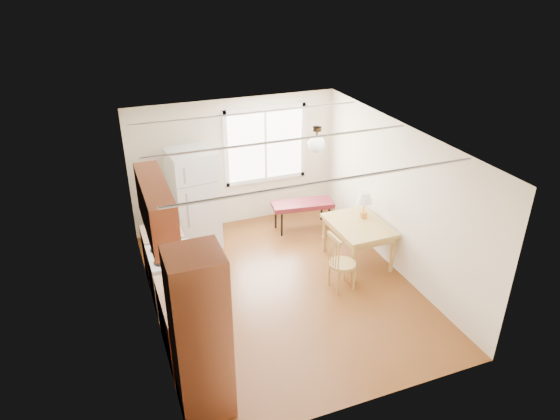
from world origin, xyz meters
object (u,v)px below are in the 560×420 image
dining_table (358,229)px  chair (338,259)px  bench (303,205)px  refrigerator (194,200)px

dining_table → chair: bearing=-139.5°
bench → dining_table: 1.52m
bench → refrigerator: bearing=-173.9°
refrigerator → chair: (1.78, -2.16, -0.37)m
bench → chair: (-0.30, -2.08, 0.07)m
dining_table → bench: bearing=104.5°
refrigerator → bench: 2.13m
bench → chair: chair is taller
bench → chair: bearing=-89.7°
bench → dining_table: size_ratio=1.03×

